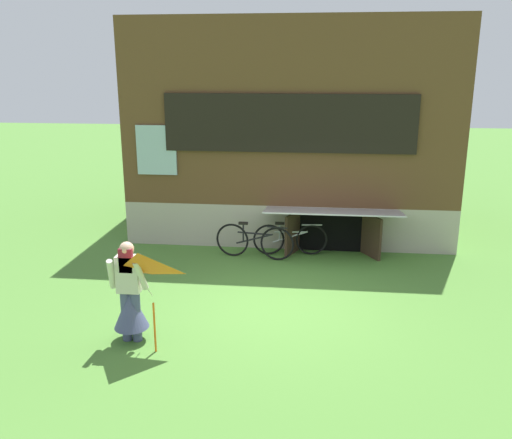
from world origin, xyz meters
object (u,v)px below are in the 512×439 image
(bicycle_silver, at_px, (290,239))
(kite, at_px, (139,277))
(person, at_px, (130,300))
(bicycle_black, at_px, (254,241))

(bicycle_silver, bearing_deg, kite, -117.00)
(person, bearing_deg, bicycle_black, 92.17)
(bicycle_black, bearing_deg, bicycle_silver, 31.89)
(person, height_order, kite, person)
(person, distance_m, bicycle_silver, 4.72)
(person, bearing_deg, bicycle_silver, 84.86)
(bicycle_black, bearing_deg, kite, -94.63)
(kite, bearing_deg, bicycle_silver, 68.48)
(kite, height_order, bicycle_black, kite)
(person, xyz_separation_m, bicycle_black, (1.42, 3.86, -0.27))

